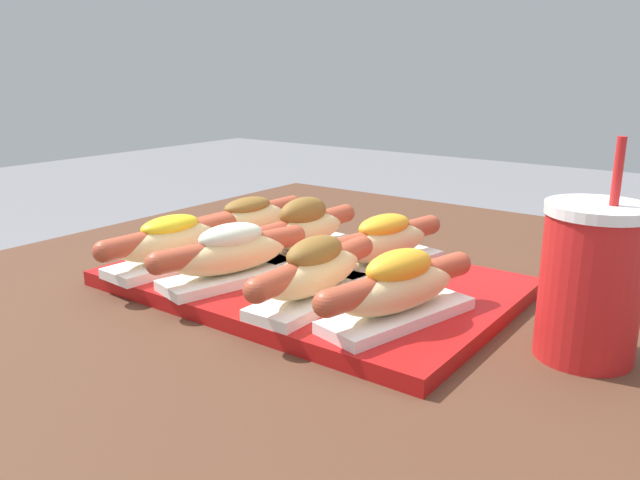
{
  "coord_description": "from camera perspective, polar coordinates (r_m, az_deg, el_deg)",
  "views": [
    {
      "loc": [
        0.4,
        -0.64,
        0.98
      ],
      "look_at": [
        -0.04,
        -0.04,
        0.78
      ],
      "focal_mm": 35.0,
      "sensor_mm": 36.0,
      "label": 1
    }
  ],
  "objects": [
    {
      "name": "hot_dog_5",
      "position": [
        0.84,
        -1.53,
        0.99
      ],
      "size": [
        0.07,
        0.21,
        0.08
      ],
      "color": "white",
      "rests_on": "serving_tray"
    },
    {
      "name": "hot_dog_3",
      "position": [
        0.62,
        7.2,
        -4.41
      ],
      "size": [
        0.1,
        0.21,
        0.07
      ],
      "color": "white",
      "rests_on": "serving_tray"
    },
    {
      "name": "hot_dog_2",
      "position": [
        0.67,
        -0.47,
        -2.97
      ],
      "size": [
        0.06,
        0.21,
        0.07
      ],
      "color": "white",
      "rests_on": "serving_tray"
    },
    {
      "name": "hot_dog_1",
      "position": [
        0.74,
        -8.08,
        -1.29
      ],
      "size": [
        0.1,
        0.21,
        0.07
      ],
      "color": "white",
      "rests_on": "serving_tray"
    },
    {
      "name": "hot_dog_4",
      "position": [
        0.91,
        -6.43,
        1.84
      ],
      "size": [
        0.07,
        0.21,
        0.07
      ],
      "color": "white",
      "rests_on": "serving_tray"
    },
    {
      "name": "sauce_bowl",
      "position": [
        1.01,
        -11.88,
        0.75
      ],
      "size": [
        0.06,
        0.06,
        0.02
      ],
      "color": "silver",
      "rests_on": "patio_table"
    },
    {
      "name": "hot_dog_0",
      "position": [
        0.81,
        -13.45,
        -0.16
      ],
      "size": [
        0.07,
        0.21,
        0.07
      ],
      "color": "white",
      "rests_on": "serving_tray"
    },
    {
      "name": "drink_cup",
      "position": [
        0.62,
        23.5,
        -3.52
      ],
      "size": [
        0.09,
        0.09,
        0.21
      ],
      "color": "red",
      "rests_on": "patio_table"
    },
    {
      "name": "serving_tray",
      "position": [
        0.77,
        -0.89,
        -3.84
      ],
      "size": [
        0.47,
        0.32,
        0.02
      ],
      "color": "#B71414",
      "rests_on": "patio_table"
    },
    {
      "name": "hot_dog_6",
      "position": [
        0.79,
        5.86,
        -0.25
      ],
      "size": [
        0.09,
        0.21,
        0.07
      ],
      "color": "white",
      "rests_on": "serving_tray"
    }
  ]
}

